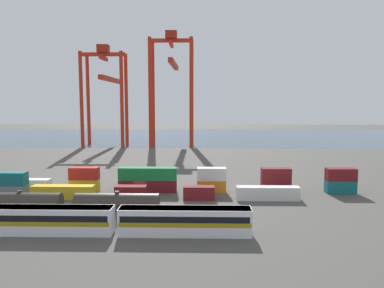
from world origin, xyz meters
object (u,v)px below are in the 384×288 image
object	(u,v)px
shipping_container_8	(85,185)
gantry_crane_central	(172,77)
passenger_train	(48,219)
freight_tank_row	(20,204)
shipping_container_7	(22,185)
gantry_crane_west	(106,86)
shipping_container_10	(148,186)
shipping_container_14	(276,186)

from	to	relation	value
shipping_container_8	gantry_crane_central	size ratio (longest dim) A/B	0.12
passenger_train	gantry_crane_central	world-z (taller)	gantry_crane_central
freight_tank_row	gantry_crane_central	distance (m)	110.54
shipping_container_7	gantry_crane_west	size ratio (longest dim) A/B	0.28
passenger_train	shipping_container_7	world-z (taller)	passenger_train
shipping_container_10	shipping_container_14	bearing A→B (deg)	0.00
gantry_crane_west	gantry_crane_central	size ratio (longest dim) A/B	0.88
passenger_train	shipping_container_14	size ratio (longest dim) A/B	9.62
shipping_container_10	gantry_crane_central	size ratio (longest dim) A/B	0.25
freight_tank_row	shipping_container_14	distance (m)	48.77
shipping_container_7	gantry_crane_central	distance (m)	95.86
passenger_train	shipping_container_14	xyz separation A→B (m)	(37.55, 25.54, -0.84)
shipping_container_10	gantry_crane_west	bearing A→B (deg)	109.11
shipping_container_10	shipping_container_8	bearing A→B (deg)	180.00
shipping_container_10	gantry_crane_central	distance (m)	92.46
gantry_crane_central	shipping_container_7	bearing A→B (deg)	-106.06
freight_tank_row	shipping_container_10	size ratio (longest dim) A/B	3.80
freight_tank_row	gantry_crane_central	bearing A→B (deg)	80.79
passenger_train	shipping_container_8	bearing A→B (deg)	95.99
shipping_container_10	gantry_crane_west	world-z (taller)	gantry_crane_west
passenger_train	freight_tank_row	bearing A→B (deg)	135.14
shipping_container_14	gantry_crane_central	distance (m)	96.69
shipping_container_8	shipping_container_10	size ratio (longest dim) A/B	0.50
gantry_crane_west	shipping_container_7	bearing A→B (deg)	-87.57
shipping_container_8	gantry_crane_west	size ratio (longest dim) A/B	0.14
shipping_container_8	gantry_crane_central	world-z (taller)	gantry_crane_central
passenger_train	gantry_crane_central	bearing A→B (deg)	85.35
shipping_container_7	shipping_container_10	world-z (taller)	same
shipping_container_7	shipping_container_14	xyz separation A→B (m)	(53.64, 0.00, 0.00)
passenger_train	shipping_container_10	bearing A→B (deg)	67.21
gantry_crane_west	shipping_container_10	bearing A→B (deg)	-70.89
shipping_container_7	shipping_container_8	bearing A→B (deg)	0.00
passenger_train	freight_tank_row	world-z (taller)	freight_tank_row
passenger_train	shipping_container_14	distance (m)	45.42
gantry_crane_central	shipping_container_14	bearing A→B (deg)	-72.14
passenger_train	freight_tank_row	distance (m)	11.14
shipping_container_10	shipping_container_7	bearing A→B (deg)	180.00
passenger_train	freight_tank_row	xyz separation A→B (m)	(-7.90, 7.86, -0.09)
freight_tank_row	gantry_crane_west	size ratio (longest dim) A/B	1.06
freight_tank_row	gantry_crane_west	bearing A→B (deg)	96.43
passenger_train	gantry_crane_west	xyz separation A→B (m)	(-19.83, 113.75, 23.96)
shipping_container_8	freight_tank_row	bearing A→B (deg)	-106.43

